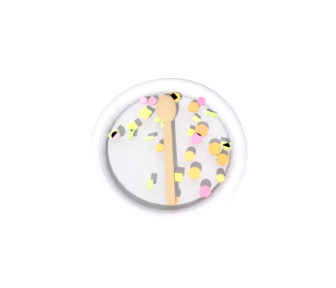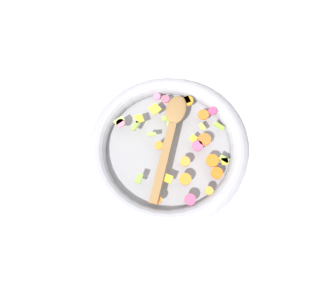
% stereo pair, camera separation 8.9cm
% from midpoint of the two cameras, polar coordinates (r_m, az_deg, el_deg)
% --- Properties ---
extents(ground_plane, '(4.00, 4.00, 0.00)m').
position_cam_midpoint_polar(ground_plane, '(0.94, -2.70, -1.47)').
color(ground_plane, silver).
extents(skillet, '(0.45, 0.45, 0.05)m').
position_cam_midpoint_polar(skillet, '(0.92, -2.76, -0.99)').
color(skillet, gray).
rests_on(skillet, ground_plane).
extents(chopped_vegetables, '(0.35, 0.30, 0.01)m').
position_cam_midpoint_polar(chopped_vegetables, '(0.90, -0.47, 0.81)').
color(chopped_vegetables, orange).
rests_on(chopped_vegetables, skillet).
extents(wooden_spoon, '(0.30, 0.17, 0.01)m').
position_cam_midpoint_polar(wooden_spoon, '(0.89, -2.92, 1.31)').
color(wooden_spoon, olive).
rests_on(wooden_spoon, chopped_vegetables).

